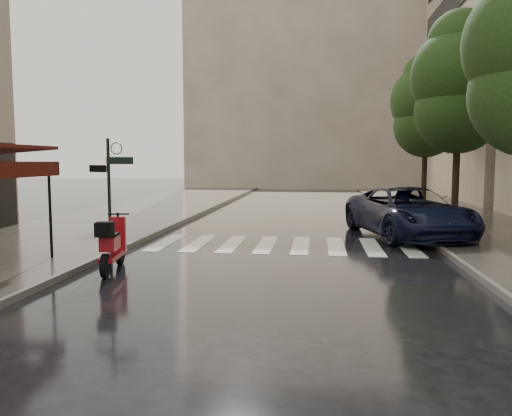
# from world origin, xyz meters

# --- Properties ---
(ground) EXTENTS (120.00, 120.00, 0.00)m
(ground) POSITION_xyz_m (0.00, 0.00, 0.00)
(ground) COLOR black
(ground) RESTS_ON ground
(sidewalk_near) EXTENTS (6.00, 60.00, 0.12)m
(sidewalk_near) POSITION_xyz_m (-4.50, 12.00, 0.06)
(sidewalk_near) COLOR #38332D
(sidewalk_near) RESTS_ON ground
(sidewalk_far) EXTENTS (5.50, 60.00, 0.12)m
(sidewalk_far) POSITION_xyz_m (10.25, 12.00, 0.06)
(sidewalk_far) COLOR #38332D
(sidewalk_far) RESTS_ON ground
(curb_near) EXTENTS (0.12, 60.00, 0.16)m
(curb_near) POSITION_xyz_m (-1.45, 12.00, 0.07)
(curb_near) COLOR #595651
(curb_near) RESTS_ON ground
(curb_far) EXTENTS (0.12, 60.00, 0.16)m
(curb_far) POSITION_xyz_m (7.45, 12.00, 0.07)
(curb_far) COLOR #595651
(curb_far) RESTS_ON ground
(crosswalk) EXTENTS (7.85, 3.20, 0.01)m
(crosswalk) POSITION_xyz_m (2.98, 6.00, 0.01)
(crosswalk) COLOR silver
(crosswalk) RESTS_ON ground
(signpost) EXTENTS (1.17, 0.29, 3.10)m
(signpost) POSITION_xyz_m (-1.19, 3.00, 1.83)
(signpost) COLOR black
(signpost) RESTS_ON ground
(backdrop_building) EXTENTS (22.00, 6.00, 20.00)m
(backdrop_building) POSITION_xyz_m (3.00, 38.00, 10.00)
(backdrop_building) COLOR gray
(backdrop_building) RESTS_ON ground
(tree_mid) EXTENTS (3.80, 3.80, 8.34)m
(tree_mid) POSITION_xyz_m (9.50, 12.00, 5.59)
(tree_mid) COLOR black
(tree_mid) RESTS_ON sidewalk_far
(tree_far) EXTENTS (3.80, 3.80, 8.16)m
(tree_far) POSITION_xyz_m (9.70, 19.00, 5.46)
(tree_far) COLOR black
(tree_far) RESTS_ON sidewalk_far
(scooter) EXTENTS (0.67, 1.93, 1.28)m
(scooter) POSITION_xyz_m (-0.69, 1.90, 0.59)
(scooter) COLOR black
(scooter) RESTS_ON ground
(parked_car) EXTENTS (4.14, 6.47, 1.66)m
(parked_car) POSITION_xyz_m (7.00, 8.16, 0.83)
(parked_car) COLOR black
(parked_car) RESTS_ON ground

